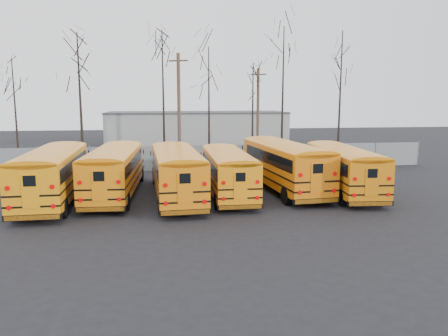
{
  "coord_description": "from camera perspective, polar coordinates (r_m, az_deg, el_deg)",
  "views": [
    {
      "loc": [
        -2.19,
        -23.35,
        5.79
      ],
      "look_at": [
        1.43,
        2.62,
        1.6
      ],
      "focal_mm": 35.0,
      "sensor_mm": 36.0,
      "label": 1
    }
  ],
  "objects": [
    {
      "name": "bus_a",
      "position": [
        26.12,
        -21.42,
        -0.32
      ],
      "size": [
        2.88,
        11.12,
        3.09
      ],
      "rotation": [
        0.0,
        0.0,
        0.03
      ],
      "color": "black",
      "rests_on": "ground"
    },
    {
      "name": "tree_1",
      "position": [
        40.55,
        -25.57,
        6.42
      ],
      "size": [
        0.26,
        0.26,
        9.06
      ],
      "primitive_type": "cone",
      "color": "black",
      "rests_on": "ground"
    },
    {
      "name": "bus_f",
      "position": [
        27.79,
        15.2,
        0.31
      ],
      "size": [
        3.16,
        10.55,
        2.91
      ],
      "rotation": [
        0.0,
        0.0,
        -0.08
      ],
      "color": "black",
      "rests_on": "ground"
    },
    {
      "name": "bus_c",
      "position": [
        25.28,
        -6.23,
        -0.15
      ],
      "size": [
        3.04,
        10.85,
        3.0
      ],
      "rotation": [
        0.0,
        0.0,
        0.05
      ],
      "color": "black",
      "rests_on": "ground"
    },
    {
      "name": "fence",
      "position": [
        35.74,
        -4.35,
        1.35
      ],
      "size": [
        40.0,
        0.04,
        2.0
      ],
      "primitive_type": "cube",
      "color": "gray",
      "rests_on": "ground"
    },
    {
      "name": "tree_5",
      "position": [
        41.62,
        3.76,
        7.31
      ],
      "size": [
        0.26,
        0.26,
        9.04
      ],
      "primitive_type": "cone",
      "color": "black",
      "rests_on": "ground"
    },
    {
      "name": "ground",
      "position": [
        24.16,
        -2.51,
        -4.8
      ],
      "size": [
        120.0,
        120.0,
        0.0
      ],
      "primitive_type": "plane",
      "color": "black",
      "rests_on": "ground"
    },
    {
      "name": "tree_7",
      "position": [
        40.65,
        14.91,
        8.82
      ],
      "size": [
        0.26,
        0.26,
        11.64
      ],
      "primitive_type": "cone",
      "color": "black",
      "rests_on": "ground"
    },
    {
      "name": "bus_b",
      "position": [
        26.56,
        -14.13,
        0.06
      ],
      "size": [
        2.94,
        10.79,
        2.99
      ],
      "rotation": [
        0.0,
        0.0,
        -0.05
      ],
      "color": "black",
      "rests_on": "ground"
    },
    {
      "name": "bus_e",
      "position": [
        27.77,
        7.73,
        0.84
      ],
      "size": [
        3.63,
        11.46,
        3.16
      ],
      "rotation": [
        0.0,
        0.0,
        0.09
      ],
      "color": "black",
      "rests_on": "ground"
    },
    {
      "name": "bus_d",
      "position": [
        26.0,
        0.46,
        -0.11
      ],
      "size": [
        2.31,
        10.02,
        2.8
      ],
      "rotation": [
        0.0,
        0.0,
        0.0
      ],
      "color": "black",
      "rests_on": "ground"
    },
    {
      "name": "tree_6",
      "position": [
        41.29,
        7.68,
        9.49
      ],
      "size": [
        0.26,
        0.26,
        12.28
      ],
      "primitive_type": "cone",
      "color": "black",
      "rests_on": "ground"
    },
    {
      "name": "tree_2",
      "position": [
        38.35,
        -18.25,
        8.25
      ],
      "size": [
        0.26,
        0.26,
        11.07
      ],
      "primitive_type": "cone",
      "color": "black",
      "rests_on": "ground"
    },
    {
      "name": "tree_4",
      "position": [
        39.16,
        -1.98,
        8.11
      ],
      "size": [
        0.26,
        0.26,
        10.25
      ],
      "primitive_type": "cone",
      "color": "black",
      "rests_on": "ground"
    },
    {
      "name": "utility_pole_left",
      "position": [
        38.3,
        -5.9,
        7.75
      ],
      "size": [
        1.63,
        0.76,
        9.6
      ],
      "rotation": [
        0.0,
        0.0,
        -0.39
      ],
      "color": "brown",
      "rests_on": "ground"
    },
    {
      "name": "utility_pole_right",
      "position": [
        43.46,
        4.45,
        7.3
      ],
      "size": [
        1.51,
        0.55,
        8.67
      ],
      "rotation": [
        0.0,
        0.0,
        -0.29
      ],
      "color": "brown",
      "rests_on": "ground"
    },
    {
      "name": "distant_building",
      "position": [
        55.64,
        -3.61,
        5.16
      ],
      "size": [
        22.0,
        8.0,
        4.0
      ],
      "primitive_type": "cube",
      "color": "#9F9F9A",
      "rests_on": "ground"
    },
    {
      "name": "tree_3",
      "position": [
        40.41,
        -7.93,
        9.17
      ],
      "size": [
        0.26,
        0.26,
        11.83
      ],
      "primitive_type": "cone",
      "color": "black",
      "rests_on": "ground"
    }
  ]
}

